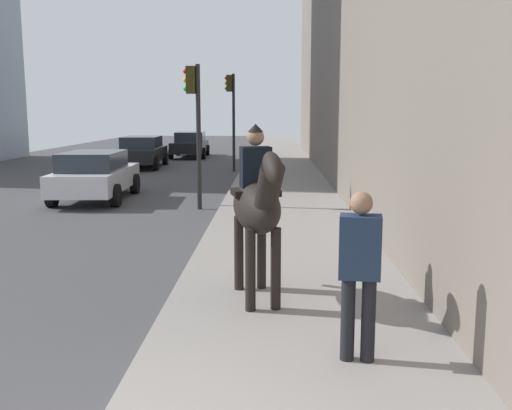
# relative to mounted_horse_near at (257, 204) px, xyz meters

# --- Properties ---
(mounted_horse_near) EXTENTS (2.13, 0.87, 2.30)m
(mounted_horse_near) POSITION_rel_mounted_horse_near_xyz_m (0.00, 0.00, 0.00)
(mounted_horse_near) COLOR black
(mounted_horse_near) RESTS_ON sidewalk_slab
(pedestrian_greeting) EXTENTS (0.32, 0.43, 1.70)m
(pedestrian_greeting) POSITION_rel_mounted_horse_near_xyz_m (-1.82, -1.04, -0.30)
(pedestrian_greeting) COLOR black
(pedestrian_greeting) RESTS_ON sidewalk_slab
(car_near_lane) EXTENTS (4.37, 2.08, 1.44)m
(car_near_lane) POSITION_rel_mounted_horse_near_xyz_m (9.38, 5.00, -0.64)
(car_near_lane) COLOR silver
(car_near_lane) RESTS_ON ground
(car_mid_lane) EXTENTS (4.67, 2.20, 1.44)m
(car_mid_lane) POSITION_rel_mounted_horse_near_xyz_m (19.57, 5.97, -0.65)
(car_mid_lane) COLOR black
(car_mid_lane) RESTS_ON ground
(car_far_lane) EXTENTS (4.65, 2.12, 1.44)m
(car_far_lane) POSITION_rel_mounted_horse_near_xyz_m (25.84, 4.56, -0.65)
(car_far_lane) COLOR black
(car_far_lane) RESTS_ON ground
(traffic_light_near_curb) EXTENTS (0.20, 0.44, 3.79)m
(traffic_light_near_curb) POSITION_rel_mounted_horse_near_xyz_m (7.87, 1.84, 1.14)
(traffic_light_near_curb) COLOR black
(traffic_light_near_curb) RESTS_ON ground
(traffic_light_far_curb) EXTENTS (0.20, 0.44, 4.19)m
(traffic_light_far_curb) POSITION_rel_mounted_horse_near_xyz_m (17.85, 1.58, 1.39)
(traffic_light_far_curb) COLOR black
(traffic_light_far_curb) RESTS_ON ground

